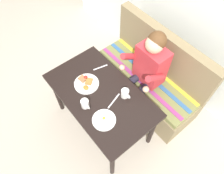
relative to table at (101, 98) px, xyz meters
The scene contains 10 objects.
ground_plane 0.65m from the table, ahead, with size 8.00×8.00×0.00m, color #B2A695.
table is the anchor object (origin of this frame).
couch 0.83m from the table, 90.00° to the left, with size 1.44×0.56×1.00m.
person 0.60m from the table, 83.94° to the left, with size 0.45×0.61×1.21m.
plate_breakfast 0.22m from the table, 168.99° to the right, with size 0.26×0.26×0.05m.
plate_eggs 0.31m from the table, 31.53° to the right, with size 0.23×0.23×0.04m.
coffee_mug 0.28m from the table, 45.61° to the left, with size 0.12×0.08×0.10m.
coffee_mug_second 0.24m from the table, 85.33° to the right, with size 0.12×0.08×0.10m.
fork 0.36m from the table, 142.89° to the left, with size 0.01×0.17×0.01m, color silver.
knife 0.18m from the table, 19.46° to the left, with size 0.01×0.20×0.01m, color silver.
Camera 1 is at (0.98, -0.65, 2.59)m, focal length 34.29 mm.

